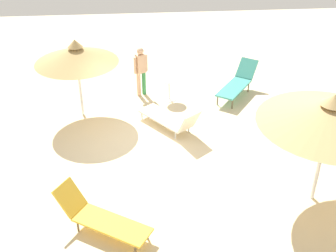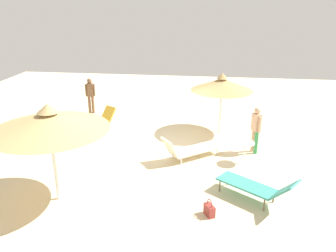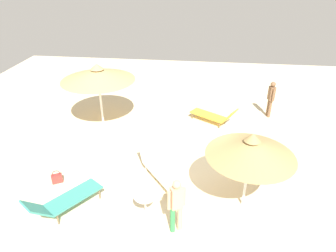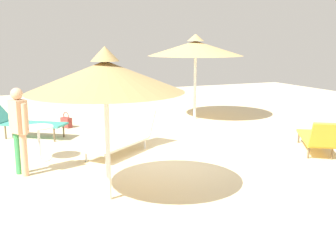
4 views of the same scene
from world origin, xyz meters
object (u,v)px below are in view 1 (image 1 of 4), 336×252
object	(u,v)px
parasol_umbrella_front	(76,55)
person_standing_center	(141,68)
lounge_chair_back	(171,119)
lounge_chair_near_right	(100,217)
lounge_chair_edge	(238,82)
handbag	(272,107)
parasol_umbrella_near_left	(331,114)
side_table_round	(169,86)

from	to	relation	value
parasol_umbrella_front	person_standing_center	bearing A→B (deg)	-57.30
lounge_chair_back	lounge_chair_near_right	distance (m)	4.26
lounge_chair_near_right	person_standing_center	xyz separation A→B (m)	(6.06, -1.05, 0.56)
lounge_chair_near_right	lounge_chair_edge	bearing A→B (deg)	-35.78
parasol_umbrella_front	lounge_chair_back	size ratio (longest dim) A/B	1.20
handbag	lounge_chair_back	bearing A→B (deg)	103.20
parasol_umbrella_front	person_standing_center	world-z (taller)	parasol_umbrella_front
parasol_umbrella_front	lounge_chair_edge	distance (m)	5.24
parasol_umbrella_near_left	lounge_chair_back	distance (m)	4.75
lounge_chair_back	lounge_chair_near_right	xyz separation A→B (m)	(-3.85, 1.82, 0.04)
lounge_chair_back	side_table_round	xyz separation A→B (m)	(1.80, -0.11, 0.16)
lounge_chair_back	person_standing_center	xyz separation A→B (m)	(2.21, 0.76, 0.60)
person_standing_center	side_table_round	bearing A→B (deg)	-115.07
parasol_umbrella_near_left	lounge_chair_near_right	distance (m)	5.12
lounge_chair_back	handbag	distance (m)	3.25
lounge_chair_edge	parasol_umbrella_front	bearing A→B (deg)	100.39
lounge_chair_back	person_standing_center	size ratio (longest dim) A/B	1.21
lounge_chair_edge	side_table_round	distance (m)	2.25
lounge_chair_back	handbag	size ratio (longest dim) A/B	4.35
lounge_chair_edge	person_standing_center	xyz separation A→B (m)	(0.26, 3.12, 0.49)
parasol_umbrella_front	lounge_chair_back	xyz separation A→B (m)	(-1.04, -2.58, -1.61)
lounge_chair_edge	lounge_chair_near_right	world-z (taller)	lounge_chair_edge
lounge_chair_edge	parasol_umbrella_near_left	bearing A→B (deg)	-173.86
parasol_umbrella_front	handbag	xyz separation A→B (m)	(-0.30, -5.73, -1.78)
parasol_umbrella_near_left	side_table_round	bearing A→B (deg)	29.09
lounge_chair_edge	lounge_chair_near_right	size ratio (longest dim) A/B	1.02
lounge_chair_back	handbag	world-z (taller)	lounge_chair_back
side_table_round	parasol_umbrella_near_left	bearing A→B (deg)	-150.91
person_standing_center	lounge_chair_edge	bearing A→B (deg)	-94.75
parasol_umbrella_front	side_table_round	distance (m)	3.15
parasol_umbrella_near_left	lounge_chair_near_right	world-z (taller)	parasol_umbrella_near_left
lounge_chair_near_right	handbag	distance (m)	6.77
person_standing_center	handbag	distance (m)	4.25
lounge_chair_back	side_table_round	bearing A→B (deg)	-3.60
person_standing_center	parasol_umbrella_near_left	bearing A→B (deg)	-145.98
parasol_umbrella_near_left	handbag	distance (m)	4.49
parasol_umbrella_near_left	lounge_chair_near_right	bearing A→B (deg)	97.24
lounge_chair_back	handbag	bearing A→B (deg)	-76.80
lounge_chair_back	lounge_chair_edge	xyz separation A→B (m)	(1.95, -2.36, 0.12)
parasol_umbrella_front	lounge_chair_edge	xyz separation A→B (m)	(0.91, -4.94, -1.49)
lounge_chair_back	person_standing_center	world-z (taller)	person_standing_center
parasol_umbrella_near_left	parasol_umbrella_front	distance (m)	6.98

